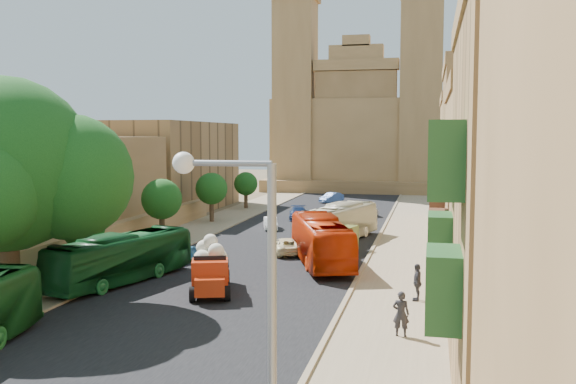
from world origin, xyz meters
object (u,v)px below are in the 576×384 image
at_px(street_tree_d, 246,184).
at_px(street_tree_b, 162,199).
at_px(car_cream, 285,246).
at_px(car_white_a, 271,223).
at_px(red_truck, 210,268).
at_px(ficus_tree, 6,171).
at_px(bus_cream_east, 339,223).
at_px(streetlamp, 249,305).
at_px(street_tree_a, 83,227).
at_px(pedestrian_a, 401,314).
at_px(car_white_b, 366,209).
at_px(olive_pickup, 335,241).
at_px(bus_red_east, 321,241).
at_px(car_blue_b, 332,198).
at_px(car_dkblue, 298,213).
at_px(pedestrian_c, 417,282).
at_px(church, 360,129).
at_px(bus_green_north, 121,258).
at_px(car_blue_a, 183,254).
at_px(street_tree_c, 211,189).

bearing_deg(street_tree_d, street_tree_b, -90.00).
bearing_deg(car_cream, car_white_a, -95.11).
bearing_deg(red_truck, ficus_tree, -152.54).
xyz_separation_m(bus_cream_east, car_cream, (-3.00, -6.47, -0.92)).
xyz_separation_m(streetlamp, red_truck, (-8.16, 20.66, -3.84)).
height_order(street_tree_a, streetlamp, streetlamp).
relative_size(ficus_tree, pedestrian_a, 5.87).
bearing_deg(street_tree_a, car_white_a, 70.79).
bearing_deg(car_white_b, olive_pickup, 66.53).
xyz_separation_m(street_tree_a, street_tree_d, (-0.00, 36.00, 0.02)).
bearing_deg(bus_red_east, streetlamp, 78.16).
bearing_deg(streetlamp, street_tree_b, 116.21).
relative_size(bus_cream_east, car_blue_b, 2.80).
bearing_deg(car_dkblue, red_truck, -98.53).
xyz_separation_m(bus_cream_east, pedestrian_c, (6.59, -17.77, -0.53)).
distance_m(car_white_b, pedestrian_a, 41.71).
height_order(street_tree_d, bus_cream_east, street_tree_d).
bearing_deg(church, olive_pickup, -85.54).
bearing_deg(street_tree_b, street_tree_a, -90.00).
xyz_separation_m(car_white_a, car_white_b, (7.43, 12.36, 0.15)).
relative_size(bus_green_north, pedestrian_a, 5.27).
bearing_deg(church, pedestrian_a, -82.42).
height_order(church, bus_cream_east, church).
height_order(ficus_tree, bus_red_east, ficus_tree).
height_order(red_truck, pedestrian_a, red_truck).
bearing_deg(pedestrian_a, car_white_a, -63.02).
xyz_separation_m(street_tree_d, bus_cream_east, (14.00, -20.95, -1.34)).
bearing_deg(car_blue_a, car_white_a, 98.70).
bearing_deg(bus_green_north, street_tree_a, 163.99).
distance_m(streetlamp, car_dkblue, 52.43).
xyz_separation_m(street_tree_b, car_cream, (11.00, -3.41, -2.80)).
bearing_deg(ficus_tree, car_dkblue, 78.05).
distance_m(street_tree_b, bus_green_north, 14.89).
bearing_deg(bus_cream_east, street_tree_c, -16.68).
height_order(bus_green_north, pedestrian_a, bus_green_north).
xyz_separation_m(street_tree_a, street_tree_b, (0.00, 12.00, 0.55)).
height_order(street_tree_b, car_dkblue, street_tree_b).
bearing_deg(pedestrian_a, ficus_tree, 0.19).
bearing_deg(olive_pickup, street_tree_b, 170.57).
xyz_separation_m(street_tree_a, street_tree_c, (-0.00, 24.00, 0.42)).
relative_size(church, car_white_a, 10.82).
relative_size(street_tree_a, bus_red_east, 0.38).
relative_size(ficus_tree, red_truck, 2.06).
relative_size(bus_cream_east, car_white_b, 2.60).
relative_size(car_blue_a, car_white_b, 0.79).
height_order(street_tree_b, car_white_a, street_tree_b).
bearing_deg(bus_red_east, street_tree_c, -71.28).
xyz_separation_m(church, pedestrian_a, (10.05, -75.47, -8.54)).
xyz_separation_m(street_tree_b, olive_pickup, (14.44, -2.40, -2.48)).
relative_size(street_tree_a, pedestrian_c, 2.18).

